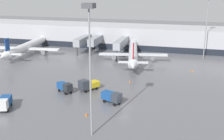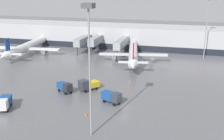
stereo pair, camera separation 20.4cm
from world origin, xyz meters
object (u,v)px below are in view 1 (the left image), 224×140
service_truck_2 (112,96)px  service_truck_3 (65,87)px  service_truck_1 (4,102)px  apron_light_mast_2 (89,37)px  apron_light_mast_3 (208,11)px  traffic_cone_3 (130,81)px  parked_jet_1 (133,53)px  traffic_cone_4 (86,114)px  traffic_cone_2 (192,71)px  service_truck_0 (88,85)px  parked_jet_2 (26,47)px

service_truck_2 → service_truck_3: 13.22m
service_truck_1 → apron_light_mast_2: 27.10m
service_truck_3 → apron_light_mast_3: (34.35, 44.34, 15.23)m
service_truck_1 → traffic_cone_3: (22.24, 23.72, -1.23)m
apron_light_mast_2 → apron_light_mast_3: 65.67m
parked_jet_1 → traffic_cone_4: (-1.22, -43.31, -2.86)m
service_truck_1 → traffic_cone_2: bearing=113.0°
service_truck_2 → apron_light_mast_2: apron_light_mast_2 is taller
service_truck_0 → traffic_cone_2: 34.26m
traffic_cone_4 → apron_light_mast_2: size_ratio=0.03×
parked_jet_2 → service_truck_1: bearing=-158.8°
apron_light_mast_3 → service_truck_1: bearing=-126.9°
parked_jet_2 → service_truck_0: size_ratio=6.72×
service_truck_2 → parked_jet_1: bearing=118.8°
traffic_cone_2 → apron_light_mast_2: bearing=-111.6°
service_truck_3 → parked_jet_2: bearing=165.7°
service_truck_1 → apron_light_mast_2: (21.33, -5.37, 15.82)m
service_truck_1 → traffic_cone_4: 17.92m
parked_jet_1 → parked_jet_2: size_ratio=1.03×
traffic_cone_2 → parked_jet_2: bearing=173.3°
traffic_cone_2 → traffic_cone_3: (-16.37, -14.60, -0.00)m
service_truck_3 → traffic_cone_3: service_truck_3 is taller
parked_jet_1 → apron_light_mast_3: bearing=-74.0°
service_truck_1 → traffic_cone_3: 32.54m
service_truck_3 → apron_light_mast_3: apron_light_mast_3 is taller
parked_jet_2 → service_truck_2: (43.68, -36.38, -1.22)m
parked_jet_1 → apron_light_mast_2: bearing=171.8°
traffic_cone_2 → service_truck_2: bearing=-121.0°
service_truck_0 → apron_light_mast_3: size_ratio=0.25×
parked_jet_2 → service_truck_1: size_ratio=6.50×
apron_light_mast_3 → traffic_cone_3: bearing=-121.7°
service_truck_3 → traffic_cone_4: 14.54m
parked_jet_1 → service_truck_2: (2.05, -35.70, -1.67)m
parked_jet_2 → traffic_cone_4: size_ratio=49.75×
traffic_cone_2 → traffic_cone_4: bearing=-119.5°
parked_jet_1 → parked_jet_2: parked_jet_1 is taller
parked_jet_1 → service_truck_1: size_ratio=6.70×
service_truck_3 → traffic_cone_4: size_ratio=6.43×
parked_jet_1 → apron_light_mast_2: 52.18m
parked_jet_1 → traffic_cone_2: (19.59, -6.48, -2.89)m
parked_jet_2 → traffic_cone_3: bearing=-121.1°
apron_light_mast_2 → service_truck_2: bearing=91.0°
service_truck_0 → traffic_cone_2: (25.25, 23.13, -1.21)m
service_truck_0 → service_truck_2: (7.71, -6.09, 0.01)m
service_truck_2 → service_truck_3: bearing=-169.0°
service_truck_1 → apron_light_mast_2: bearing=54.1°
service_truck_0 → service_truck_1: (-13.37, -15.19, 0.01)m
traffic_cone_2 → service_truck_0: bearing=-137.5°
traffic_cone_3 → apron_light_mast_3: 42.13m
parked_jet_1 → service_truck_2: parked_jet_1 is taller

